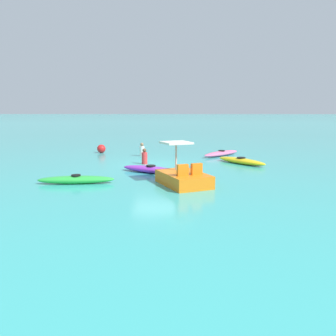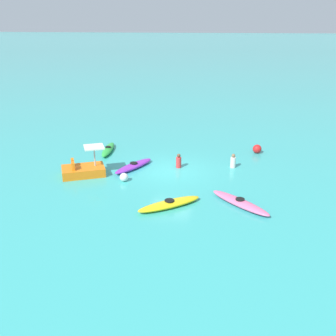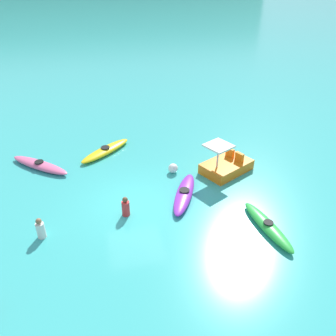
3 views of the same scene
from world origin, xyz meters
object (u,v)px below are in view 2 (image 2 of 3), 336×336
at_px(buoy_red, 257,149).
at_px(person_by_kayaks, 233,162).
at_px(kayak_yellow, 169,204).
at_px(kayak_purple, 134,166).
at_px(kayak_green, 108,149).
at_px(pedal_boat_orange, 84,170).
at_px(kayak_pink, 240,203).
at_px(buoy_white, 124,177).
at_px(person_near_shore, 179,161).

distance_m(buoy_red, person_by_kayaks, 3.46).
bearing_deg(kayak_yellow, person_by_kayaks, -115.86).
relative_size(kayak_purple, kayak_green, 1.00).
bearing_deg(pedal_boat_orange, kayak_pink, 164.30).
xyz_separation_m(kayak_pink, buoy_red, (-1.12, -8.33, 0.13)).
relative_size(kayak_pink, kayak_green, 0.99).
bearing_deg(kayak_green, buoy_red, -171.71).
bearing_deg(kayak_purple, kayak_pink, 147.40).
xyz_separation_m(kayak_yellow, kayak_green, (5.55, -7.60, -0.00)).
height_order(kayak_pink, person_by_kayaks, person_by_kayaks).
bearing_deg(buoy_red, kayak_green, 8.29).
distance_m(buoy_white, person_near_shore, 3.79).
distance_m(pedal_boat_orange, person_by_kayaks, 8.91).
distance_m(buoy_red, person_near_shore, 6.03).
bearing_deg(person_by_kayaks, buoy_white, 28.59).
height_order(kayak_purple, kayak_pink, same).
bearing_deg(kayak_pink, kayak_green, -37.75).
xyz_separation_m(kayak_purple, kayak_pink, (-6.34, 4.05, -0.00)).
distance_m(kayak_purple, kayak_pink, 7.52).
bearing_deg(person_near_shore, kayak_yellow, 93.79).
distance_m(kayak_yellow, kayak_pink, 3.40).
bearing_deg(kayak_pink, kayak_yellow, 12.45).
relative_size(pedal_boat_orange, person_near_shore, 3.20).
relative_size(kayak_pink, buoy_white, 6.55).
height_order(buoy_white, person_by_kayaks, person_by_kayaks).
xyz_separation_m(pedal_boat_orange, person_near_shore, (-5.23, -2.18, 0.05)).
xyz_separation_m(buoy_white, person_near_shore, (-2.68, -2.68, 0.15)).
relative_size(kayak_purple, person_near_shore, 3.59).
height_order(kayak_pink, pedal_boat_orange, pedal_boat_orange).
relative_size(kayak_yellow, kayak_green, 0.97).
xyz_separation_m(kayak_purple, person_by_kayaks, (-5.91, -1.18, 0.22)).
height_order(pedal_boat_orange, buoy_red, pedal_boat_orange).
bearing_deg(buoy_red, kayak_purple, 29.81).
distance_m(kayak_purple, buoy_red, 8.60).
relative_size(person_near_shore, person_by_kayaks, 1.00).
distance_m(kayak_purple, pedal_boat_orange, 3.01).
bearing_deg(kayak_green, kayak_pink, 142.25).
distance_m(kayak_pink, buoy_white, 6.67).
relative_size(kayak_yellow, person_by_kayaks, 3.46).
bearing_deg(kayak_pink, person_by_kayaks, -85.29).
bearing_deg(kayak_pink, kayak_purple, -32.60).
height_order(kayak_purple, pedal_boat_orange, pedal_boat_orange).
distance_m(kayak_yellow, person_by_kayaks, 6.64).
height_order(kayak_yellow, person_near_shore, person_near_shore).
relative_size(buoy_white, person_by_kayaks, 0.54).
relative_size(kayak_purple, buoy_red, 5.32).
distance_m(kayak_yellow, pedal_boat_orange, 6.46).
xyz_separation_m(buoy_red, person_by_kayaks, (1.55, 3.09, 0.09)).
xyz_separation_m(kayak_purple, kayak_yellow, (-3.01, 4.79, -0.00)).
bearing_deg(person_by_kayaks, kayak_pink, 94.71).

